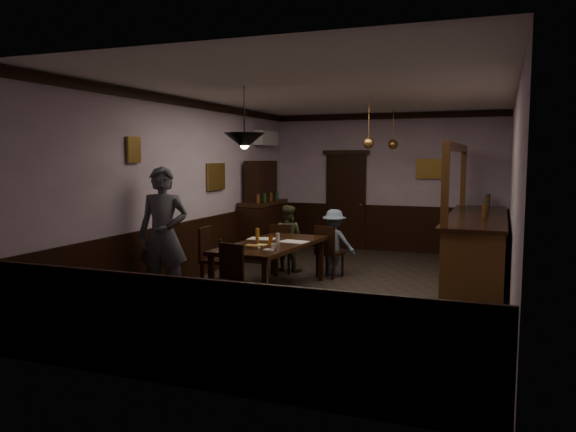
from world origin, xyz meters
The scene contains 31 objects.
room centered at (0.00, 0.00, 1.50)m, with size 5.01×8.01×3.01m.
dining_table centered at (-0.90, -0.39, 0.69)m, with size 1.15×2.26×0.75m.
chair_far_left centered at (-1.25, 0.92, 0.48)m, with size 0.43×0.43×0.88m.
chair_far_right centered at (-0.38, 0.86, 0.49)m, with size 0.47×0.47×0.90m.
chair_near centered at (-0.98, -1.71, 0.50)m, with size 0.47×0.47×0.91m.
chair_side centered at (-1.84, -0.54, 0.53)m, with size 0.45×0.45×0.97m.
person_standing centered at (-2.03, -1.56, 0.96)m, with size 0.70×0.46×1.92m, color #53565F.
person_seated_left centered at (-1.24, 1.19, 0.60)m, with size 0.58×0.45×1.19m, color #414328.
person_seated_right centered at (-0.35, 1.13, 0.57)m, with size 0.74×0.43×1.15m, color slate.
newspaper_left centered at (-1.20, -0.05, 0.75)m, with size 0.42×0.30×0.01m, color silver.
newspaper_right centered at (-0.61, -0.16, 0.75)m, with size 0.42×0.30×0.01m, color silver.
napkin centered at (-0.96, -0.60, 0.75)m, with size 0.15×0.15×0.00m, color #DBC250.
saucer centered at (-0.68, -1.01, 0.76)m, with size 0.15×0.15×0.01m, color white.
coffee_cup centered at (-0.63, -0.94, 0.80)m, with size 0.08×0.08×0.07m, color white.
pastry_plate centered at (-0.98, -0.89, 0.76)m, with size 0.22×0.22×0.01m, color white.
pastry_ring_a centered at (-1.00, -0.96, 0.79)m, with size 0.13×0.13×0.04m, color #C68C47.
pastry_ring_b centered at (-0.92, -0.95, 0.79)m, with size 0.13×0.13×0.04m, color #C68C47.
soda_can centered at (-0.86, -0.48, 0.81)m, with size 0.07×0.07×0.12m, color orange.
beer_glass centered at (-1.17, -0.28, 0.85)m, with size 0.06×0.06×0.20m, color #BF721E.
water_glass centered at (-0.81, -0.35, 0.82)m, with size 0.06×0.06×0.15m, color silver.
pepper_mill centered at (-1.37, -1.15, 0.82)m, with size 0.04×0.04×0.14m, color black.
sideboard centered at (-2.21, 2.33, 0.79)m, with size 0.53×1.49×1.97m.
bar_counter centered at (1.99, 1.67, 0.58)m, with size 0.94×4.04×2.27m.
door_back centered at (-0.90, 3.95, 1.05)m, with size 0.90×0.06×2.10m, color black.
ac_unit centered at (-2.38, 2.90, 2.45)m, with size 0.20×0.85×0.30m.
picture_left_small centered at (-2.46, -1.60, 2.15)m, with size 0.04×0.28×0.36m.
picture_left_large centered at (-2.46, 0.80, 1.70)m, with size 0.04×0.62×0.48m.
picture_back centered at (0.90, 3.96, 1.80)m, with size 0.55×0.04×0.42m.
pendant_iron centered at (-0.95, -1.19, 2.27)m, with size 0.56×0.56×0.84m.
pendant_brass_mid centered at (0.10, 1.73, 2.30)m, with size 0.20×0.20×0.81m.
pendant_brass_far centered at (0.30, 3.02, 2.30)m, with size 0.20×0.20×0.81m.
Camera 1 is at (2.35, -8.16, 2.05)m, focal length 35.00 mm.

